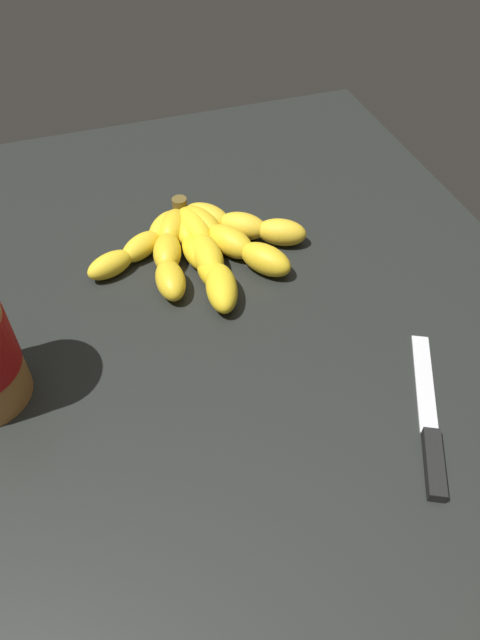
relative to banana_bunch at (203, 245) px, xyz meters
The scene contains 3 objects.
ground_plane 13.66cm from the banana_bunch, ahead, with size 98.84×75.35×4.41cm, color black.
banana_bunch is the anchor object (origin of this frame).
butter_knife 34.41cm from the banana_bunch, 23.70° to the left, with size 18.27×10.16×1.20cm.
Camera 1 is at (41.74, -13.20, 48.32)cm, focal length 32.37 mm.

